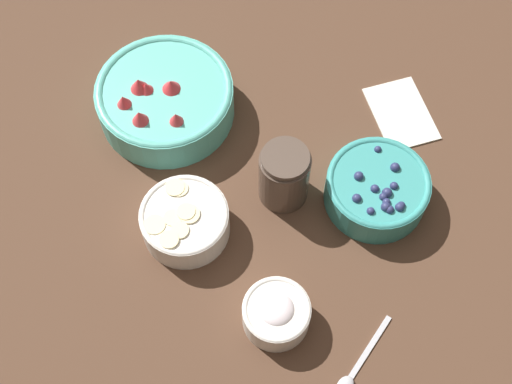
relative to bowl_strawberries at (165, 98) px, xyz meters
name	(u,v)px	position (x,y,z in m)	size (l,w,h in m)	color
ground_plane	(272,164)	(-0.19, -0.06, -0.04)	(4.00, 4.00, 0.00)	#4C3323
bowl_strawberries	(165,98)	(0.00, 0.00, 0.00)	(0.22, 0.22, 0.09)	#56B7A8
bowl_blueberries	(377,188)	(-0.34, -0.14, -0.01)	(0.16, 0.16, 0.07)	teal
bowl_bananas	(184,219)	(-0.19, 0.11, -0.01)	(0.13, 0.13, 0.06)	silver
bowl_cream	(276,313)	(-0.39, 0.10, -0.01)	(0.10, 0.10, 0.06)	silver
jar_chocolate	(284,177)	(-0.24, -0.04, 0.01)	(0.08, 0.08, 0.11)	#4C3D33
napkin	(401,113)	(-0.26, -0.29, -0.04)	(0.16, 0.14, 0.01)	silver
spoon	(355,371)	(-0.51, 0.07, -0.04)	(0.05, 0.14, 0.01)	#B2B2B7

